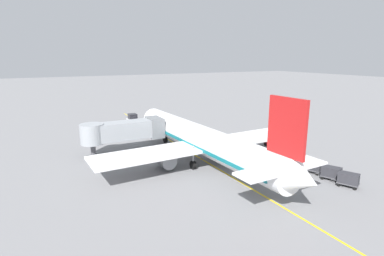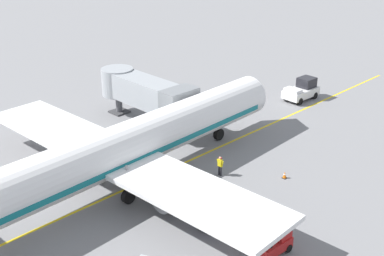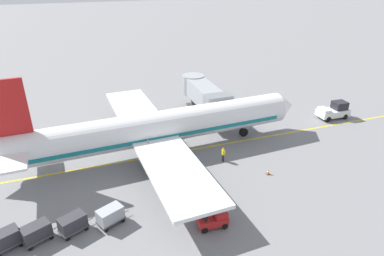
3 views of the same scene
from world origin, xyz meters
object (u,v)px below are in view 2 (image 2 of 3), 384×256
(ground_crew_loader, at_px, (220,165))
(safety_cone_nose_left, at_px, (285,175))
(baggage_tug_lead, at_px, (274,244))
(ground_crew_wing_walker, at_px, (251,220))
(pushback_tractor, at_px, (302,90))
(parked_airliner, at_px, (124,148))
(jet_bridge, at_px, (145,92))
(baggage_tug_trailing, at_px, (212,214))

(ground_crew_loader, xyz_separation_m, safety_cone_nose_left, (4.03, 3.39, -0.66))
(baggage_tug_lead, bearing_deg, ground_crew_wing_walker, 163.65)
(pushback_tractor, xyz_separation_m, safety_cone_nose_left, (9.73, -16.59, -0.81))
(parked_airliner, bearing_deg, jet_bridge, 132.65)
(baggage_tug_trailing, bearing_deg, baggage_tug_lead, 4.43)
(parked_airliner, relative_size, baggage_tug_trailing, 13.47)
(pushback_tractor, height_order, ground_crew_wing_walker, pushback_tractor)
(pushback_tractor, distance_m, ground_crew_loader, 20.78)
(ground_crew_wing_walker, bearing_deg, ground_crew_loader, 147.31)
(pushback_tractor, xyz_separation_m, baggage_tug_lead, (15.05, -25.10, -0.39))
(jet_bridge, height_order, ground_crew_wing_walker, jet_bridge)
(baggage_tug_lead, height_order, baggage_tug_trailing, same)
(ground_crew_wing_walker, distance_m, safety_cone_nose_left, 8.26)
(ground_crew_loader, distance_m, safety_cone_nose_left, 5.31)
(baggage_tug_trailing, xyz_separation_m, safety_cone_nose_left, (-0.25, 8.90, -0.42))
(parked_airliner, xyz_separation_m, jet_bridge, (-8.26, 8.96, 0.27))
(baggage_tug_lead, relative_size, ground_crew_wing_walker, 1.52)
(baggage_tug_lead, height_order, ground_crew_loader, ground_crew_loader)
(jet_bridge, distance_m, ground_crew_wing_walker, 20.70)
(baggage_tug_trailing, distance_m, ground_crew_wing_walker, 2.77)
(jet_bridge, bearing_deg, ground_crew_loader, -11.62)
(parked_airliner, distance_m, safety_cone_nose_left, 13.16)
(jet_bridge, distance_m, ground_crew_loader, 13.05)
(jet_bridge, distance_m, baggage_tug_lead, 23.37)
(parked_airliner, xyz_separation_m, ground_crew_loader, (4.29, 6.38, -2.23))
(jet_bridge, relative_size, baggage_tug_trailing, 4.39)
(parked_airliner, bearing_deg, baggage_tug_lead, 5.33)
(baggage_tug_trailing, distance_m, safety_cone_nose_left, 8.91)
(parked_airliner, xyz_separation_m, pushback_tractor, (-1.40, 26.37, -2.09))
(ground_crew_loader, bearing_deg, pushback_tractor, 105.89)
(jet_bridge, height_order, baggage_tug_trailing, jet_bridge)
(baggage_tug_lead, height_order, safety_cone_nose_left, baggage_tug_lead)
(parked_airliner, relative_size, jet_bridge, 3.07)
(pushback_tractor, relative_size, baggage_tug_trailing, 1.61)
(baggage_tug_lead, bearing_deg, pushback_tractor, 120.94)
(baggage_tug_trailing, relative_size, ground_crew_loader, 1.64)
(baggage_tug_lead, height_order, ground_crew_wing_walker, ground_crew_wing_walker)
(baggage_tug_lead, relative_size, ground_crew_loader, 1.52)
(parked_airliner, distance_m, ground_crew_wing_walker, 11.49)
(safety_cone_nose_left, bearing_deg, ground_crew_wing_walker, -70.40)
(parked_airliner, relative_size, pushback_tractor, 8.35)
(baggage_tug_lead, bearing_deg, jet_bridge, 160.65)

